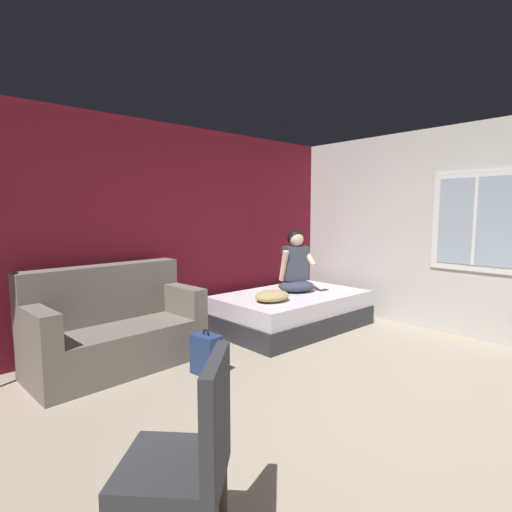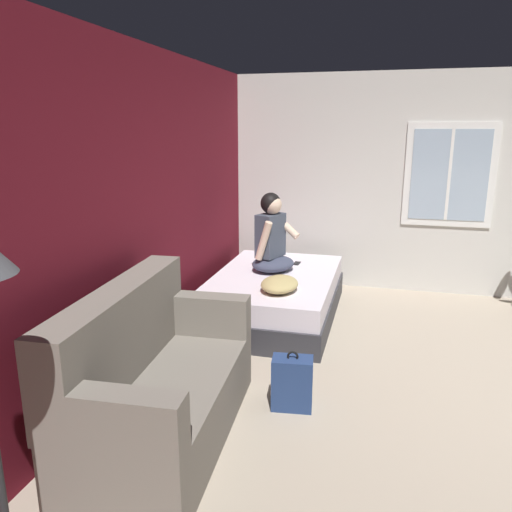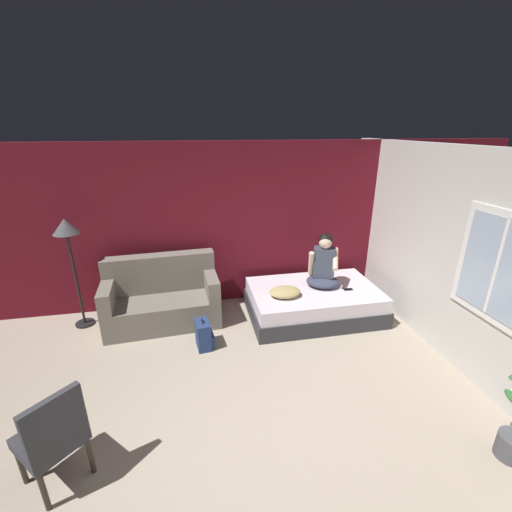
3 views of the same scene
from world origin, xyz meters
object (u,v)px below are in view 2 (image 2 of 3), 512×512
(backpack, at_px, (292,383))
(cell_phone, at_px, (297,263))
(person_seated, at_px, (272,239))
(couch, at_px, (155,383))
(bed, at_px, (274,296))
(throw_pillow, at_px, (280,284))

(backpack, xyz_separation_m, cell_phone, (2.30, 0.39, 0.29))
(person_seated, relative_size, backpack, 1.91)
(couch, distance_m, cell_phone, 2.92)
(bed, relative_size, person_seated, 2.37)
(backpack, distance_m, cell_phone, 2.36)
(bed, height_order, couch, couch)
(person_seated, height_order, throw_pillow, person_seated)
(bed, relative_size, couch, 1.19)
(cell_phone, bearing_deg, backpack, -77.99)
(throw_pillow, distance_m, cell_phone, 1.05)
(backpack, bearing_deg, bed, 16.76)
(bed, height_order, throw_pillow, throw_pillow)
(bed, distance_m, couch, 2.40)
(couch, distance_m, backpack, 1.03)
(bed, bearing_deg, couch, 173.27)
(person_seated, bearing_deg, backpack, -162.63)
(cell_phone, bearing_deg, couch, -96.08)
(person_seated, relative_size, throw_pillow, 1.82)
(bed, distance_m, cell_phone, 0.59)
(person_seated, bearing_deg, couch, 175.27)
(throw_pillow, bearing_deg, backpack, -163.55)
(person_seated, distance_m, cell_phone, 0.54)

